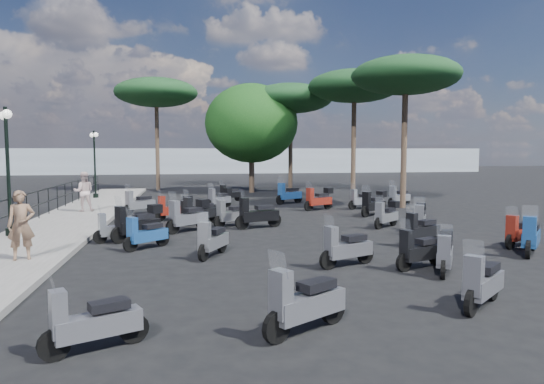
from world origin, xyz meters
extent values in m
plane|color=black|center=(0.00, 0.00, 0.00)|extent=(120.00, 120.00, 0.00)
cube|color=#64625F|center=(-6.50, 3.00, 0.07)|extent=(3.00, 30.00, 0.15)
cylinder|color=black|center=(-7.80, 0.75, 0.70)|extent=(0.04, 0.04, 1.10)
cylinder|color=black|center=(-7.80, 2.12, 0.70)|extent=(0.04, 0.04, 1.10)
cylinder|color=black|center=(-7.80, 3.48, 0.70)|extent=(0.04, 0.04, 1.10)
cylinder|color=black|center=(-7.80, 4.85, 0.70)|extent=(0.04, 0.04, 1.10)
cylinder|color=black|center=(-7.80, 6.22, 0.70)|extent=(0.04, 0.04, 1.10)
cylinder|color=black|center=(-7.80, 7.59, 0.70)|extent=(0.04, 0.04, 1.10)
cylinder|color=black|center=(-7.80, 8.96, 0.70)|extent=(0.04, 0.04, 1.10)
cylinder|color=black|center=(-7.80, 10.33, 0.70)|extent=(0.04, 0.04, 1.10)
cylinder|color=black|center=(-7.80, 11.69, 0.70)|extent=(0.04, 0.04, 1.10)
cylinder|color=black|center=(-7.80, 13.06, 0.70)|extent=(0.04, 0.04, 1.10)
cylinder|color=black|center=(-7.80, 14.43, 0.70)|extent=(0.04, 0.04, 1.10)
cylinder|color=black|center=(-7.80, 15.80, 0.70)|extent=(0.04, 0.04, 1.10)
cube|color=black|center=(-7.80, 2.80, 1.23)|extent=(0.04, 26.00, 0.04)
cube|color=black|center=(-7.80, 2.80, 0.70)|extent=(0.04, 26.00, 0.04)
cylinder|color=black|center=(-7.49, -0.42, 0.27)|extent=(0.32, 0.32, 0.24)
cylinder|color=black|center=(-7.49, -0.42, 2.17)|extent=(0.11, 0.11, 4.04)
cylinder|color=black|center=(-7.49, -0.42, 4.04)|extent=(0.42, 0.84, 0.04)
sphere|color=white|center=(-7.68, -0.01, 3.94)|extent=(0.28, 0.28, 0.28)
sphere|color=white|center=(-7.30, -0.84, 3.94)|extent=(0.28, 0.28, 0.28)
cylinder|color=black|center=(-7.20, 11.81, 0.26)|extent=(0.30, 0.30, 0.23)
cylinder|color=black|center=(-7.20, 11.81, 2.03)|extent=(0.10, 0.10, 3.77)
cylinder|color=black|center=(-7.20, 11.81, 3.78)|extent=(0.38, 0.79, 0.04)
sphere|color=white|center=(-7.37, 12.20, 3.68)|extent=(0.26, 0.26, 0.26)
sphere|color=white|center=(-7.03, 11.43, 3.68)|extent=(0.26, 0.26, 0.26)
imported|color=brown|center=(-5.97, -4.10, 1.01)|extent=(0.72, 0.58, 1.72)
imported|color=beige|center=(-6.50, 5.49, 1.02)|extent=(0.95, 0.80, 1.75)
cylinder|color=black|center=(-3.67, -10.01, 0.22)|extent=(0.44, 0.27, 0.44)
cylinder|color=black|center=(-2.67, -9.55, 0.22)|extent=(0.44, 0.27, 0.44)
cube|color=#585960|center=(-3.13, -9.76, 0.39)|extent=(1.21, 0.79, 0.31)
cube|color=black|center=(-2.99, -9.69, 0.64)|extent=(0.62, 0.48, 0.13)
cube|color=#585960|center=(-3.61, -9.98, 0.64)|extent=(0.30, 0.33, 0.64)
plane|color=white|center=(-3.66, -10.00, 1.06)|extent=(0.21, 0.35, 0.34)
cylinder|color=black|center=(-3.52, -2.93, 0.22)|extent=(0.40, 0.36, 0.45)
cylinder|color=black|center=(-2.69, -2.20, 0.22)|extent=(0.40, 0.36, 0.45)
cube|color=#1E4D8E|center=(-3.07, -2.54, 0.39)|extent=(1.11, 1.03, 0.32)
cube|color=black|center=(-2.95, -2.43, 0.65)|extent=(0.60, 0.58, 0.13)
cube|color=#1E4D8E|center=(-3.47, -2.88, 0.65)|extent=(0.34, 0.34, 0.65)
plane|color=white|center=(-3.51, -2.92, 1.07)|extent=(0.29, 0.31, 0.34)
cylinder|color=black|center=(-4.03, -1.60, 0.26)|extent=(0.47, 0.41, 0.52)
cylinder|color=black|center=(-3.01, -0.79, 0.26)|extent=(0.47, 0.41, 0.52)
cube|color=black|center=(-3.48, -1.16, 0.45)|extent=(1.33, 1.17, 0.37)
cube|color=black|center=(-3.33, -1.05, 0.76)|extent=(0.71, 0.66, 0.15)
cube|color=black|center=(-3.96, -1.55, 0.76)|extent=(0.39, 0.40, 0.76)
plane|color=white|center=(-4.01, -1.59, 1.24)|extent=(0.32, 0.37, 0.40)
cube|color=black|center=(-2.99, -0.78, 0.95)|extent=(0.50, 0.50, 0.28)
cylinder|color=black|center=(-4.58, -1.54, 0.21)|extent=(0.42, 0.25, 0.42)
cylinder|color=black|center=(-3.62, -1.12, 0.21)|extent=(0.42, 0.25, 0.42)
cube|color=#ADB2B8|center=(-4.06, -1.32, 0.37)|extent=(1.17, 0.73, 0.30)
cube|color=black|center=(-3.92, -1.26, 0.62)|extent=(0.59, 0.45, 0.12)
cube|color=#ADB2B8|center=(-4.52, -1.52, 0.62)|extent=(0.28, 0.32, 0.62)
plane|color=white|center=(-4.57, -1.54, 1.01)|extent=(0.20, 0.33, 0.33)
cylinder|color=black|center=(-3.08, 2.87, 0.23)|extent=(0.47, 0.27, 0.47)
cylinder|color=black|center=(-2.00, 3.31, 0.23)|extent=(0.47, 0.27, 0.47)
cube|color=maroon|center=(-2.50, 3.11, 0.41)|extent=(1.29, 0.78, 0.33)
cube|color=black|center=(-2.35, 3.17, 0.68)|extent=(0.65, 0.49, 0.14)
cube|color=maroon|center=(-3.01, 2.90, 0.68)|extent=(0.31, 0.35, 0.68)
plane|color=white|center=(-3.06, 2.88, 1.12)|extent=(0.21, 0.37, 0.36)
cube|color=black|center=(-1.99, 3.32, 0.85)|extent=(0.42, 0.41, 0.25)
cylinder|color=black|center=(-4.57, 4.86, 0.25)|extent=(0.44, 0.40, 0.49)
cylinder|color=black|center=(-3.63, 5.66, 0.25)|extent=(0.44, 0.40, 0.49)
cube|color=gray|center=(-4.06, 5.29, 0.43)|extent=(1.24, 1.13, 0.35)
cube|color=black|center=(-3.93, 5.40, 0.72)|extent=(0.67, 0.63, 0.14)
cube|color=gray|center=(-4.50, 4.91, 0.72)|extent=(0.37, 0.38, 0.72)
plane|color=white|center=(-4.55, 4.87, 1.18)|extent=(0.31, 0.35, 0.38)
cylinder|color=black|center=(-0.59, -9.92, 0.25)|extent=(0.48, 0.36, 0.50)
cylinder|color=black|center=(0.47, -9.25, 0.25)|extent=(0.48, 0.36, 0.50)
cube|color=#585960|center=(-0.02, -9.56, 0.44)|extent=(1.33, 1.02, 0.35)
cube|color=black|center=(0.13, -9.46, 0.73)|extent=(0.70, 0.60, 0.15)
cube|color=#585960|center=(-0.52, -9.87, 0.73)|extent=(0.36, 0.39, 0.73)
plane|color=white|center=(-0.57, -9.91, 1.20)|extent=(0.28, 0.38, 0.39)
cylinder|color=black|center=(-1.54, -4.41, 0.23)|extent=(0.30, 0.45, 0.46)
cylinder|color=black|center=(-1.00, -3.39, 0.23)|extent=(0.30, 0.45, 0.46)
cube|color=gray|center=(-1.24, -3.86, 0.40)|extent=(0.88, 1.26, 0.33)
cube|color=black|center=(-1.17, -3.72, 0.67)|extent=(0.53, 0.65, 0.13)
cube|color=gray|center=(-1.50, -4.35, 0.67)|extent=(0.35, 0.32, 0.67)
plane|color=white|center=(-1.53, -4.40, 1.11)|extent=(0.36, 0.24, 0.36)
cylinder|color=black|center=(-2.47, -0.23, 0.26)|extent=(0.47, 0.41, 0.52)
cylinder|color=black|center=(-1.45, 0.59, 0.26)|extent=(0.47, 0.41, 0.52)
cube|color=#585960|center=(-1.92, 0.22, 0.46)|extent=(1.33, 1.17, 0.37)
cube|color=black|center=(-1.77, 0.33, 0.76)|extent=(0.71, 0.66, 0.15)
cube|color=#585960|center=(-2.40, -0.17, 0.76)|extent=(0.39, 0.40, 0.76)
plane|color=white|center=(-2.45, -0.21, 1.25)|extent=(0.33, 0.38, 0.40)
cube|color=black|center=(-1.44, 0.60, 0.96)|extent=(0.51, 0.50, 0.28)
cylinder|color=black|center=(-2.14, 1.74, 0.21)|extent=(0.39, 0.34, 0.43)
cylinder|color=black|center=(-1.31, 2.41, 0.21)|extent=(0.39, 0.34, 0.43)
cube|color=black|center=(-1.69, 2.10, 0.37)|extent=(1.09, 0.96, 0.30)
cube|color=black|center=(-1.57, 2.20, 0.62)|extent=(0.58, 0.54, 0.12)
cube|color=black|center=(-2.08, 1.79, 0.62)|extent=(0.32, 0.33, 0.62)
plane|color=white|center=(-2.12, 1.75, 1.02)|extent=(0.27, 0.31, 0.33)
cylinder|color=black|center=(-2.04, 1.53, 0.25)|extent=(0.47, 0.34, 0.49)
cylinder|color=black|center=(-0.99, 2.17, 0.25)|extent=(0.47, 0.34, 0.49)
cube|color=black|center=(-1.47, 1.87, 0.43)|extent=(1.32, 0.99, 0.35)
cube|color=black|center=(-1.32, 1.97, 0.72)|extent=(0.69, 0.58, 0.14)
cube|color=black|center=(-1.97, 1.57, 0.72)|extent=(0.35, 0.38, 0.72)
plane|color=white|center=(-2.02, 1.54, 1.18)|extent=(0.27, 0.37, 0.38)
cylinder|color=black|center=(-0.21, 9.47, 0.22)|extent=(0.42, 0.31, 0.43)
cylinder|color=black|center=(0.70, 10.04, 0.22)|extent=(0.42, 0.31, 0.43)
cube|color=black|center=(0.28, 9.78, 0.38)|extent=(1.16, 0.88, 0.31)
cube|color=black|center=(0.41, 9.86, 0.63)|extent=(0.60, 0.52, 0.13)
cube|color=black|center=(-0.15, 9.51, 0.63)|extent=(0.31, 0.34, 0.63)
plane|color=white|center=(-0.20, 9.48, 1.04)|extent=(0.24, 0.33, 0.34)
cylinder|color=black|center=(2.90, -9.31, 0.24)|extent=(0.43, 0.38, 0.48)
cylinder|color=black|center=(3.82, -8.54, 0.24)|extent=(0.43, 0.38, 0.48)
cube|color=#585960|center=(3.40, -8.90, 0.42)|extent=(1.21, 1.09, 0.34)
cube|color=black|center=(3.53, -8.79, 0.70)|extent=(0.65, 0.61, 0.14)
cube|color=#585960|center=(2.97, -9.26, 0.70)|extent=(0.36, 0.37, 0.70)
plane|color=white|center=(2.92, -9.30, 1.15)|extent=(0.30, 0.34, 0.37)
cylinder|color=black|center=(1.39, -5.75, 0.24)|extent=(0.48, 0.27, 0.47)
cylinder|color=black|center=(2.48, -5.30, 0.24)|extent=(0.48, 0.27, 0.47)
cube|color=#585960|center=(1.98, -5.51, 0.41)|extent=(1.31, 0.80, 0.34)
cube|color=black|center=(2.14, -5.44, 0.69)|extent=(0.66, 0.50, 0.14)
cube|color=#585960|center=(1.46, -5.72, 0.69)|extent=(0.31, 0.36, 0.69)
plane|color=white|center=(1.41, -5.75, 1.14)|extent=(0.22, 0.38, 0.37)
cylinder|color=black|center=(-0.06, 0.34, 0.26)|extent=(0.53, 0.26, 0.52)
cylinder|color=black|center=(1.19, 0.74, 0.26)|extent=(0.53, 0.26, 0.52)
cube|color=black|center=(0.62, 0.56, 0.46)|extent=(1.46, 0.78, 0.37)
cube|color=black|center=(0.79, 0.61, 0.76)|extent=(0.72, 0.51, 0.15)
cube|color=black|center=(0.03, 0.37, 0.76)|extent=(0.33, 0.38, 0.76)
plane|color=white|center=(-0.03, 0.35, 1.25)|extent=(0.21, 0.42, 0.40)
cylinder|color=black|center=(-0.84, 0.81, 0.23)|extent=(0.45, 0.32, 0.47)
cylinder|color=black|center=(0.17, 1.41, 0.23)|extent=(0.45, 0.32, 0.47)
cube|color=gray|center=(-0.29, 1.14, 0.41)|extent=(1.26, 0.93, 0.33)
cube|color=black|center=(-0.15, 1.22, 0.68)|extent=(0.65, 0.55, 0.14)
cube|color=gray|center=(-0.77, 0.85, 0.68)|extent=(0.33, 0.36, 0.68)
plane|color=white|center=(-0.82, 0.82, 1.12)|extent=(0.25, 0.36, 0.36)
cylinder|color=black|center=(-0.93, 6.57, 0.23)|extent=(0.40, 0.37, 0.45)
cylinder|color=black|center=(-0.07, 7.31, 0.23)|extent=(0.40, 0.37, 0.45)
cube|color=#585960|center=(-0.46, 6.97, 0.40)|extent=(1.14, 1.05, 0.32)
cube|color=black|center=(-0.34, 7.08, 0.66)|extent=(0.61, 0.59, 0.13)
cube|color=#585960|center=(-0.87, 6.62, 0.66)|extent=(0.34, 0.35, 0.66)
plane|color=white|center=(-0.91, 6.58, 1.09)|extent=(0.29, 0.32, 0.35)
cube|color=black|center=(-0.06, 7.32, 0.83)|extent=(0.44, 0.44, 0.25)
cylinder|color=black|center=(2.71, 7.87, 0.26)|extent=(0.50, 0.36, 0.52)
cylinder|color=black|center=(3.81, 8.55, 0.26)|extent=(0.50, 0.36, 0.52)
cube|color=#1E4D8E|center=(3.31, 8.24, 0.45)|extent=(1.38, 1.04, 0.37)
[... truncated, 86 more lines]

